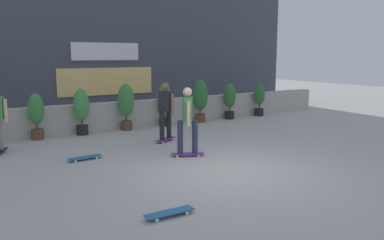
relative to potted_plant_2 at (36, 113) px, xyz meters
name	(u,v)px	position (x,y,z in m)	size (l,w,h in m)	color
ground_plane	(229,171)	(2.84, -5.55, -0.78)	(48.00, 48.00, 0.00)	#B2AFA8
planter_wall	(122,115)	(2.84, 0.45, -0.33)	(18.00, 0.40, 0.90)	#B2ADA3
building_backdrop	(83,36)	(2.84, 4.45, 2.47)	(20.00, 2.08, 6.50)	#424751
potted_plant_2	(36,113)	(0.00, 0.00, 0.00)	(0.45, 0.45, 1.37)	brown
potted_plant_3	(81,108)	(1.33, 0.00, 0.05)	(0.48, 0.48, 1.44)	black
potted_plant_4	(126,103)	(2.81, 0.00, 0.12)	(0.53, 0.53, 1.54)	brown
potted_plant_5	(165,102)	(4.25, 0.00, 0.07)	(0.49, 0.49, 1.46)	black
potted_plant_6	(200,97)	(5.74, 0.00, 0.15)	(0.56, 0.56, 1.59)	brown
potted_plant_7	(230,99)	(7.10, 0.00, 0.02)	(0.46, 0.46, 1.39)	black
potted_plant_8	(259,98)	(8.62, 0.00, -0.03)	(0.43, 0.43, 1.33)	black
skater_far_left	(165,109)	(3.07, -2.24, 0.17)	(0.80, 0.55, 1.70)	#72338C
skater_by_wall_right	(187,119)	(2.72, -4.02, 0.17)	(0.81, 0.53, 1.70)	#72338C
skateboard_near_camera	(170,212)	(0.59, -6.98, -0.71)	(0.80, 0.21, 0.08)	#266699
skateboard_aside	(85,157)	(0.48, -3.01, -0.71)	(0.81, 0.26, 0.08)	#266699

